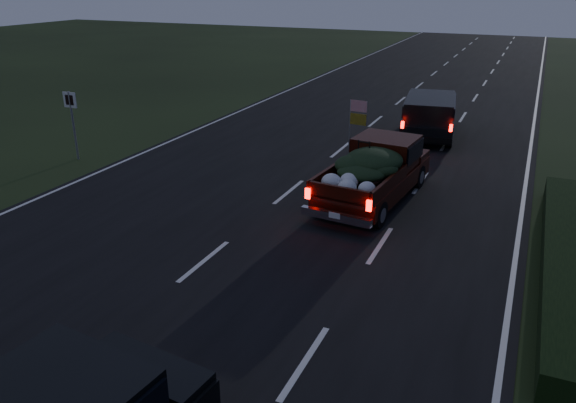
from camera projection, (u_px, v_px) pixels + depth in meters
The scene contains 6 objects.
ground at pixel (204, 262), 13.29m from camera, with size 120.00×120.00×0.00m, color black.
road_asphalt at pixel (204, 261), 13.29m from camera, with size 14.00×120.00×0.02m, color black.
hedge_row at pixel (566, 258), 12.81m from camera, with size 1.00×10.00×0.60m, color black.
route_sign at pixel (72, 115), 20.09m from camera, with size 0.55×0.08×2.50m.
pickup_truck at pixel (375, 169), 16.60m from camera, with size 2.39×5.19×2.64m.
lead_suv at pixel (430, 112), 23.20m from camera, with size 2.61×5.00×1.37m.
Camera 1 is at (6.58, -9.99, 6.30)m, focal length 35.00 mm.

